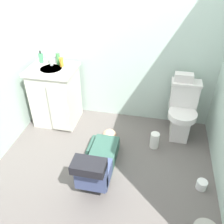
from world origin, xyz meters
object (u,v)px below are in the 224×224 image
object	(u,v)px
vanity_cabinet	(56,95)
bottle_white	(48,58)
bottle_green	(58,59)
bottle_clear	(51,61)
paper_towel_roll	(155,140)
faucet	(55,60)
soap_dispenser	(41,58)
toilet_paper_roll	(202,185)
bottle_amber	(62,62)
tissue_box	(184,77)
toilet	(182,111)
person_plumber	(99,160)

from	to	relation	value
vanity_cabinet	bottle_white	world-z (taller)	bottle_white
bottle_green	bottle_clear	bearing A→B (deg)	-146.62
bottle_clear	paper_towel_roll	distance (m)	1.66
faucet	bottle_white	xyz separation A→B (m)	(-0.11, 0.01, 0.02)
soap_dispenser	toilet_paper_roll	bearing A→B (deg)	-24.41
bottle_white	bottle_clear	size ratio (longest dim) A/B	1.05
soap_dispenser	bottle_green	distance (m)	0.24
vanity_cabinet	paper_towel_roll	world-z (taller)	vanity_cabinet
faucet	paper_towel_roll	distance (m)	1.65
vanity_cabinet	bottle_amber	world-z (taller)	bottle_amber
tissue_box	bottle_amber	world-z (taller)	bottle_amber
bottle_amber	vanity_cabinet	bearing A→B (deg)	-146.55
soap_dispenser	bottle_clear	size ratio (longest dim) A/B	1.33
toilet	tissue_box	xyz separation A→B (m)	(-0.05, 0.09, 0.43)
faucet	paper_towel_roll	world-z (taller)	faucet
person_plumber	paper_towel_roll	size ratio (longest dim) A/B	5.09
tissue_box	toilet_paper_roll	size ratio (longest dim) A/B	2.00
paper_towel_roll	toilet_paper_roll	xyz separation A→B (m)	(0.53, -0.54, -0.05)
soap_dispenser	bottle_amber	distance (m)	0.31
toilet	person_plumber	distance (m)	1.24
tissue_box	bottle_green	world-z (taller)	bottle_green
toilet	soap_dispenser	bearing A→B (deg)	177.00
toilet	faucet	bearing A→B (deg)	175.99
toilet	tissue_box	distance (m)	0.44
person_plumber	bottle_clear	size ratio (longest dim) A/B	8.54
toilet	faucet	world-z (taller)	faucet
faucet	soap_dispenser	size ratio (longest dim) A/B	0.60
toilet	bottle_clear	bearing A→B (deg)	178.22
faucet	bottle_green	distance (m)	0.06
bottle_clear	toilet_paper_roll	bearing A→B (deg)	-25.08
vanity_cabinet	bottle_clear	distance (m)	0.47
toilet	bottle_clear	world-z (taller)	bottle_clear
vanity_cabinet	bottle_white	xyz separation A→B (m)	(-0.11, 0.16, 0.47)
faucet	tissue_box	size ratio (longest dim) A/B	0.45
vanity_cabinet	soap_dispenser	xyz separation A→B (m)	(-0.19, 0.13, 0.47)
toilet	toilet_paper_roll	size ratio (longest dim) A/B	6.82
bottle_clear	bottle_green	distance (m)	0.09
tissue_box	faucet	bearing A→B (deg)	179.03
bottle_white	bottle_clear	world-z (taller)	bottle_white
soap_dispenser	bottle_clear	distance (m)	0.17
soap_dispenser	bottle_amber	xyz separation A→B (m)	(0.30, -0.05, -0.01)
vanity_cabinet	bottle_white	distance (m)	0.51
toilet	bottle_white	size ratio (longest dim) A/B	5.71
toilet	paper_towel_roll	bearing A→B (deg)	-133.20
toilet_paper_roll	bottle_amber	bearing A→B (deg)	153.39
bottle_green	bottle_amber	world-z (taller)	bottle_green
soap_dispenser	bottle_amber	bearing A→B (deg)	-9.89
toilet	person_plumber	size ratio (longest dim) A/B	0.70
tissue_box	toilet_paper_roll	xyz separation A→B (m)	(0.27, -0.95, -0.75)
tissue_box	vanity_cabinet	bearing A→B (deg)	-175.88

